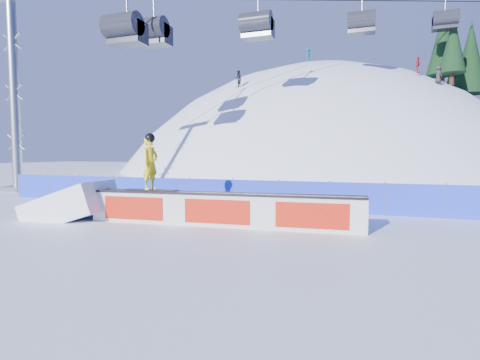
% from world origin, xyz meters
% --- Properties ---
extents(ground, '(160.00, 160.00, 0.00)m').
position_xyz_m(ground, '(0.00, 0.00, 0.00)').
color(ground, white).
rests_on(ground, ground).
extents(snow_hill, '(64.00, 64.00, 64.00)m').
position_xyz_m(snow_hill, '(0.00, 42.00, -18.00)').
color(snow_hill, white).
rests_on(snow_hill, ground).
extents(safety_fence, '(22.05, 0.05, 1.30)m').
position_xyz_m(safety_fence, '(0.00, 4.50, 0.60)').
color(safety_fence, blue).
rests_on(safety_fence, ground).
extents(rail_box, '(8.91, 1.24, 1.07)m').
position_xyz_m(rail_box, '(1.98, 0.63, 0.53)').
color(rail_box, silver).
rests_on(rail_box, ground).
extents(snow_ramp, '(3.12, 2.07, 1.87)m').
position_xyz_m(snow_ramp, '(-3.56, 0.25, 0.00)').
color(snow_ramp, white).
rests_on(snow_ramp, ground).
extents(snowboarder, '(1.83, 0.70, 1.90)m').
position_xyz_m(snowboarder, '(-0.41, 0.46, 2.00)').
color(snowboarder, black).
rests_on(snowboarder, rail_box).
extents(distant_skiers, '(19.76, 11.63, 6.13)m').
position_xyz_m(distant_skiers, '(2.94, 31.94, 11.71)').
color(distant_skiers, '#1D212B').
rests_on(distant_skiers, ground).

